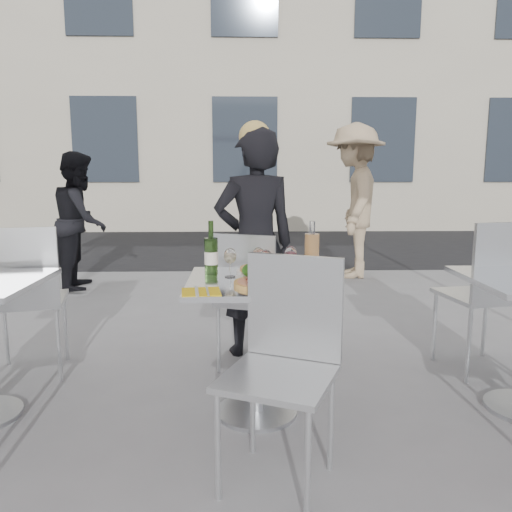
{
  "coord_description": "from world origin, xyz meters",
  "views": [
    {
      "loc": [
        -0.08,
        -2.55,
        1.3
      ],
      "look_at": [
        0.0,
        0.15,
        0.85
      ],
      "focal_mm": 35.0,
      "sensor_mm": 36.0,
      "label": 1
    }
  ],
  "objects_px": {
    "side_chair_rfar": "(492,285)",
    "wineglass_white_a": "(230,257)",
    "chair_far": "(248,290)",
    "pizza_near": "(266,283)",
    "side_chair_lfar": "(24,290)",
    "wine_bottle": "(211,254)",
    "chair_near": "(285,349)",
    "main_table": "(257,318)",
    "pedestrian_a": "(81,221)",
    "carafe": "(312,252)",
    "napkin_left": "(201,292)",
    "sugar_shaker": "(284,269)",
    "wineglass_white_b": "(259,256)",
    "napkin_right": "(307,288)",
    "pedestrian_b": "(354,201)",
    "salad_plate": "(256,272)",
    "wineglass_red_b": "(291,255)",
    "woman_diner": "(255,244)",
    "wineglass_red_a": "(266,259)",
    "pizza_far": "(265,270)"
  },
  "relations": [
    {
      "from": "pedestrian_b",
      "to": "pizza_near",
      "type": "relative_size",
      "value": 5.9
    },
    {
      "from": "salad_plate",
      "to": "side_chair_lfar",
      "type": "bearing_deg",
      "value": 161.22
    },
    {
      "from": "side_chair_rfar",
      "to": "wineglass_white_a",
      "type": "height_order",
      "value": "side_chair_rfar"
    },
    {
      "from": "side_chair_lfar",
      "to": "pedestrian_a",
      "type": "bearing_deg",
      "value": -92.94
    },
    {
      "from": "pedestrian_a",
      "to": "napkin_left",
      "type": "distance_m",
      "value": 3.76
    },
    {
      "from": "sugar_shaker",
      "to": "napkin_left",
      "type": "relative_size",
      "value": 0.53
    },
    {
      "from": "side_chair_lfar",
      "to": "woman_diner",
      "type": "relative_size",
      "value": 0.61
    },
    {
      "from": "pedestrian_a",
      "to": "carafe",
      "type": "bearing_deg",
      "value": -150.43
    },
    {
      "from": "sugar_shaker",
      "to": "wineglass_white_a",
      "type": "xyz_separation_m",
      "value": [
        -0.28,
        0.05,
        0.06
      ]
    },
    {
      "from": "wineglass_white_a",
      "to": "wineglass_white_b",
      "type": "height_order",
      "value": "same"
    },
    {
      "from": "side_chair_rfar",
      "to": "side_chair_lfar",
      "type": "bearing_deg",
      "value": -10.01
    },
    {
      "from": "wine_bottle",
      "to": "chair_near",
      "type": "bearing_deg",
      "value": -62.92
    },
    {
      "from": "carafe",
      "to": "wineglass_white_b",
      "type": "xyz_separation_m",
      "value": [
        -0.3,
        -0.08,
        -0.01
      ]
    },
    {
      "from": "sugar_shaker",
      "to": "wineglass_red_b",
      "type": "distance_m",
      "value": 0.13
    },
    {
      "from": "main_table",
      "to": "wineglass_white_a",
      "type": "distance_m",
      "value": 0.36
    },
    {
      "from": "side_chair_lfar",
      "to": "woman_diner",
      "type": "distance_m",
      "value": 1.53
    },
    {
      "from": "main_table",
      "to": "wine_bottle",
      "type": "height_order",
      "value": "wine_bottle"
    },
    {
      "from": "woman_diner",
      "to": "wineglass_red_a",
      "type": "xyz_separation_m",
      "value": [
        0.03,
        -0.95,
        0.06
      ]
    },
    {
      "from": "napkin_left",
      "to": "napkin_right",
      "type": "distance_m",
      "value": 0.51
    },
    {
      "from": "main_table",
      "to": "wine_bottle",
      "type": "distance_m",
      "value": 0.44
    },
    {
      "from": "salad_plate",
      "to": "wineglass_white_b",
      "type": "distance_m",
      "value": 0.1
    },
    {
      "from": "side_chair_rfar",
      "to": "wineglass_white_a",
      "type": "bearing_deg",
      "value": 4.67
    },
    {
      "from": "main_table",
      "to": "wineglass_red_a",
      "type": "distance_m",
      "value": 0.32
    },
    {
      "from": "sugar_shaker",
      "to": "wineglass_white_b",
      "type": "xyz_separation_m",
      "value": [
        -0.13,
        0.07,
        0.06
      ]
    },
    {
      "from": "sugar_shaker",
      "to": "wine_bottle",
      "type": "bearing_deg",
      "value": 160.89
    },
    {
      "from": "pedestrian_a",
      "to": "salad_plate",
      "type": "relative_size",
      "value": 6.97
    },
    {
      "from": "wine_bottle",
      "to": "wineglass_white_b",
      "type": "xyz_separation_m",
      "value": [
        0.26,
        -0.07,
        -0.0
      ]
    },
    {
      "from": "sugar_shaker",
      "to": "side_chair_lfar",
      "type": "bearing_deg",
      "value": 162.75
    },
    {
      "from": "side_chair_rfar",
      "to": "wineglass_white_b",
      "type": "distance_m",
      "value": 1.57
    },
    {
      "from": "chair_near",
      "to": "pizza_near",
      "type": "xyz_separation_m",
      "value": [
        -0.06,
        0.4,
        0.2
      ]
    },
    {
      "from": "wineglass_red_b",
      "to": "side_chair_lfar",
      "type": "bearing_deg",
      "value": 166.62
    },
    {
      "from": "wineglass_white_a",
      "to": "side_chair_rfar",
      "type": "bearing_deg",
      "value": 14.33
    },
    {
      "from": "side_chair_lfar",
      "to": "pizza_far",
      "type": "relative_size",
      "value": 3.01
    },
    {
      "from": "chair_far",
      "to": "side_chair_rfar",
      "type": "relative_size",
      "value": 0.92
    },
    {
      "from": "wineglass_red_b",
      "to": "wine_bottle",
      "type": "bearing_deg",
      "value": 175.92
    },
    {
      "from": "pizza_far",
      "to": "wineglass_white_b",
      "type": "height_order",
      "value": "wineglass_white_b"
    },
    {
      "from": "pedestrian_b",
      "to": "napkin_left",
      "type": "height_order",
      "value": "pedestrian_b"
    },
    {
      "from": "side_chair_rfar",
      "to": "napkin_left",
      "type": "xyz_separation_m",
      "value": [
        -1.78,
        -0.76,
        0.15
      ]
    },
    {
      "from": "pedestrian_a",
      "to": "sugar_shaker",
      "type": "distance_m",
      "value": 3.71
    },
    {
      "from": "chair_far",
      "to": "pizza_near",
      "type": "height_order",
      "value": "chair_far"
    },
    {
      "from": "salad_plate",
      "to": "wine_bottle",
      "type": "height_order",
      "value": "wine_bottle"
    },
    {
      "from": "pedestrian_a",
      "to": "wineglass_white_a",
      "type": "xyz_separation_m",
      "value": [
        1.76,
        -3.05,
        0.09
      ]
    },
    {
      "from": "pedestrian_a",
      "to": "wine_bottle",
      "type": "bearing_deg",
      "value": -158.09
    },
    {
      "from": "sugar_shaker",
      "to": "napkin_right",
      "type": "height_order",
      "value": "sugar_shaker"
    },
    {
      "from": "carafe",
      "to": "napkin_left",
      "type": "relative_size",
      "value": 1.45
    },
    {
      "from": "side_chair_rfar",
      "to": "pedestrian_a",
      "type": "height_order",
      "value": "pedestrian_a"
    },
    {
      "from": "pedestrian_a",
      "to": "carafe",
      "type": "distance_m",
      "value": 3.69
    },
    {
      "from": "pizza_near",
      "to": "napkin_left",
      "type": "xyz_separation_m",
      "value": [
        -0.31,
        -0.14,
        -0.01
      ]
    },
    {
      "from": "wine_bottle",
      "to": "wineglass_white_a",
      "type": "height_order",
      "value": "wine_bottle"
    },
    {
      "from": "sugar_shaker",
      "to": "napkin_right",
      "type": "xyz_separation_m",
      "value": [
        0.09,
        -0.22,
        -0.05
      ]
    }
  ]
}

